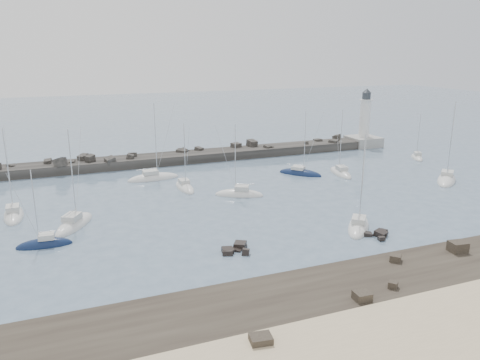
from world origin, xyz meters
The scene contains 17 objects.
ground centered at (0.00, 0.00, 0.00)m, with size 400.00×400.00×0.00m, color slate.
rock_shelf centered at (0.17, -21.98, 0.01)m, with size 140.00×12.00×1.91m.
rock_cluster_near centered at (-4.21, -8.39, 0.02)m, with size 3.83×3.74×1.53m.
rock_cluster_far centered at (14.56, -10.73, 0.13)m, with size 3.84×3.21×1.37m.
breakwater centered at (-7.70, 38.00, 0.29)m, with size 115.00×6.80×5.02m.
lighthouse centered at (47.00, 38.00, 3.09)m, with size 7.00×7.00×14.60m.
sailboat_0 centered at (-29.40, 14.03, 0.15)m, with size 2.93×8.61×13.58m.
sailboat_1 centered at (-25.23, 1.24, 0.14)m, with size 6.56×2.42×10.44m.
sailboat_2 centered at (-21.56, 6.90, 0.15)m, with size 6.80×9.06×14.15m.
sailboat_3 centered at (-7.04, 26.37, 0.14)m, with size 9.59×3.34×14.91m.
sailboat_4 centered at (4.01, 11.41, 0.15)m, with size 8.14×5.86×12.65m.
sailboat_5 centered at (-3.20, 18.56, 0.14)m, with size 2.60×7.75×12.21m.
sailboat_6 centered at (13.55, -7.67, 0.15)m, with size 7.50×8.22×13.55m.
sailboat_7 centered at (19.65, 19.70, 0.13)m, with size 7.52×7.91×13.12m.
sailboat_8 centered at (26.86, 17.00, 0.14)m, with size 3.87×8.53×13.08m.
sailboat_9 centered at (41.92, 5.88, 0.14)m, with size 9.34×8.78×15.41m.
sailboat_10 centered at (49.63, 22.15, 0.14)m, with size 4.93×6.65×10.50m.
Camera 1 is at (-22.28, -55.95, 22.91)m, focal length 35.00 mm.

